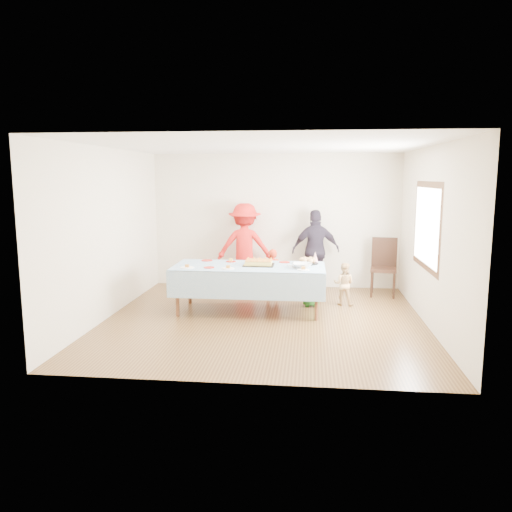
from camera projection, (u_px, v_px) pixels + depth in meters
The scene contains 22 objects.
ground at pixel (264, 319), 7.91m from camera, with size 5.00×5.00×0.00m, color #472B14.
room_walls at pixel (268, 208), 7.63m from camera, with size 5.04×5.04×2.72m.
party_table at pixel (249, 269), 8.29m from camera, with size 2.50×1.10×0.78m.
birthday_cake at pixel (259, 263), 8.31m from camera, with size 0.51×0.39×0.09m.
rolls_tray at pixel (307, 261), 8.46m from camera, with size 0.36×0.36×0.11m.
punch_bowl at pixel (302, 265), 8.08m from camera, with size 0.32×0.32×0.08m, color silver.
party_hat at pixel (315, 257), 8.60m from camera, with size 0.11×0.11×0.18m, color white.
fork_pile at pixel (292, 266), 8.04m from camera, with size 0.24×0.18×0.07m, color white, non-canonical shape.
plate_red_far_a at pixel (207, 260), 8.77m from camera, with size 0.20×0.20×0.01m, color red.
plate_red_far_b at pixel (231, 261), 8.66m from camera, with size 0.17×0.17×0.01m, color red.
plate_red_far_c at pixel (260, 261), 8.70m from camera, with size 0.17×0.17×0.01m, color red.
plate_red_far_d at pixel (285, 262), 8.60m from camera, with size 0.19×0.19×0.01m, color red.
plate_red_near at pixel (209, 267), 8.09m from camera, with size 0.17×0.17×0.01m, color red.
plate_white_left at pixel (187, 267), 8.08m from camera, with size 0.23×0.23×0.01m, color white.
plate_white_mid at pixel (228, 268), 8.00m from camera, with size 0.20×0.20×0.01m, color white.
plate_white_right at pixel (303, 270), 7.90m from camera, with size 0.20×0.20×0.01m, color white.
dining_chair at pixel (384, 263), 9.49m from camera, with size 0.54×0.54×1.09m.
toddler_left at pixel (272, 273), 9.29m from camera, with size 0.34×0.22×0.92m, color red.
toddler_mid at pixel (311, 285), 8.66m from camera, with size 0.38×0.25×0.77m, color #277426.
toddler_right at pixel (344, 284), 8.76m from camera, with size 0.37×0.29×0.76m, color tan.
adult_left at pixel (245, 246), 10.00m from camera, with size 1.11×0.64×1.72m, color red.
adult_right at pixel (316, 250), 9.86m from camera, with size 0.94×0.39×1.61m, color #2D2533.
Camera 1 is at (0.70, -7.62, 2.24)m, focal length 35.00 mm.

